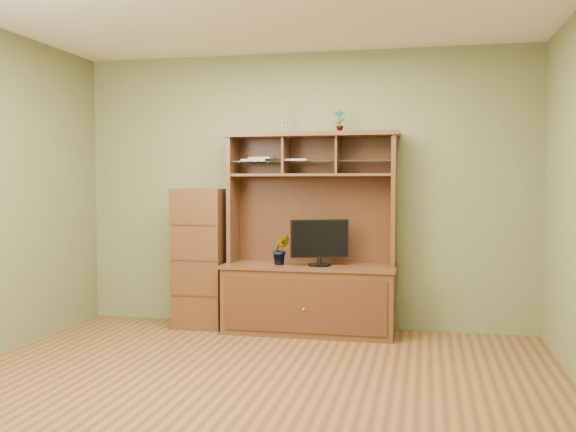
% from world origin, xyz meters
% --- Properties ---
extents(room, '(4.54, 4.04, 2.74)m').
position_xyz_m(room, '(0.00, 0.00, 1.35)').
color(room, brown).
rests_on(room, ground).
extents(media_hutch, '(1.66, 0.61, 1.90)m').
position_xyz_m(media_hutch, '(0.12, 1.73, 0.52)').
color(media_hutch, '#4D2716').
rests_on(media_hutch, room).
extents(monitor, '(0.53, 0.23, 0.43)m').
position_xyz_m(monitor, '(0.22, 1.65, 0.88)').
color(monitor, black).
rests_on(monitor, media_hutch).
extents(orchid_plant, '(0.18, 0.16, 0.29)m').
position_xyz_m(orchid_plant, '(-0.15, 1.65, 0.80)').
color(orchid_plant, '#386121').
rests_on(orchid_plant, media_hutch).
extents(top_plant, '(0.12, 0.08, 0.22)m').
position_xyz_m(top_plant, '(0.38, 1.80, 2.01)').
color(top_plant, '#295C20').
rests_on(top_plant, media_hutch).
extents(reed_diffuser, '(0.06, 0.06, 0.30)m').
position_xyz_m(reed_diffuser, '(-0.16, 1.80, 2.02)').
color(reed_diffuser, silver).
rests_on(reed_diffuser, media_hutch).
extents(magazines, '(0.66, 0.20, 0.04)m').
position_xyz_m(magazines, '(-0.28, 1.81, 1.65)').
color(magazines, '#AEADB2').
rests_on(magazines, media_hutch).
extents(side_cabinet, '(0.49, 0.45, 1.37)m').
position_xyz_m(side_cabinet, '(-0.98, 1.76, 0.68)').
color(side_cabinet, '#4D2716').
rests_on(side_cabinet, room).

